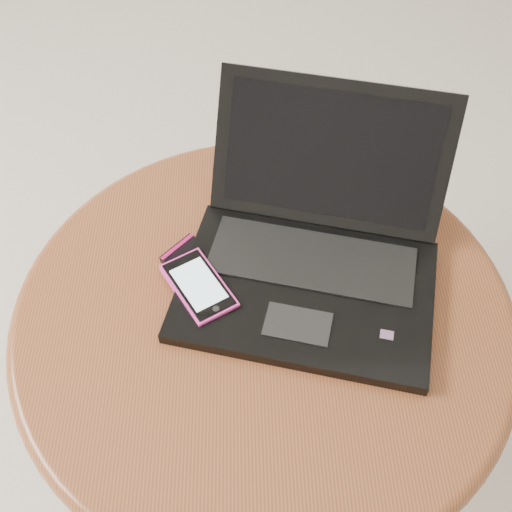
{
  "coord_description": "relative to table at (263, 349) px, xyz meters",
  "views": [
    {
      "loc": [
        -0.11,
        -0.36,
        1.18
      ],
      "look_at": [
        -0.1,
        0.13,
        0.57
      ],
      "focal_mm": 44.58,
      "sensor_mm": 36.0,
      "label": 1
    }
  ],
  "objects": [
    {
      "name": "phone_pink",
      "position": [
        -0.08,
        0.02,
        0.13
      ],
      "size": [
        0.1,
        0.12,
        0.01
      ],
      "color": "#F938AA",
      "rests_on": "phone_black"
    },
    {
      "name": "laptop",
      "position": [
        0.07,
        0.06,
        0.15
      ],
      "size": [
        0.38,
        0.39,
        0.19
      ],
      "color": "black",
      "rests_on": "table"
    },
    {
      "name": "phone_black",
      "position": [
        -0.08,
        0.06,
        0.11
      ],
      "size": [
        0.12,
        0.12,
        0.01
      ],
      "color": "black",
      "rests_on": "table"
    },
    {
      "name": "table",
      "position": [
        0.0,
        0.0,
        0.0
      ],
      "size": [
        0.65,
        0.65,
        0.51
      ],
      "color": "#592110",
      "rests_on": "ground"
    }
  ]
}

